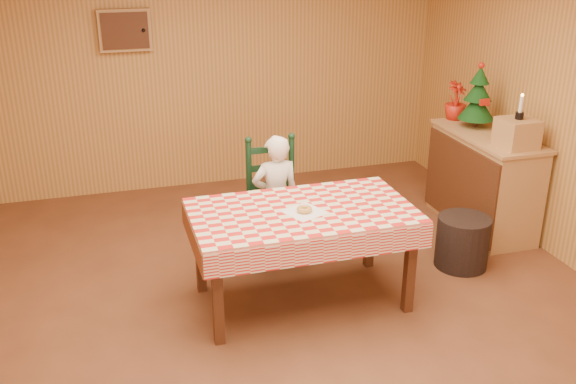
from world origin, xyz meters
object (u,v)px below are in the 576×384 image
object	(u,v)px
crate	(517,133)
storage_bin	(462,242)
seated_child	(276,199)
shelf_unit	(483,181)
christmas_tree	(478,98)
ladder_chair	(274,203)
dining_table	(302,220)

from	to	relation	value
crate	storage_bin	xyz separation A→B (m)	(-0.60, -0.27, -0.83)
seated_child	crate	world-z (taller)	crate
shelf_unit	crate	distance (m)	0.71
christmas_tree	storage_bin	world-z (taller)	christmas_tree
ladder_chair	shelf_unit	xyz separation A→B (m)	(2.07, 0.03, -0.04)
crate	ladder_chair	bearing A→B (deg)	169.97
ladder_chair	seated_child	size ratio (longest dim) A/B	0.96
seated_child	crate	size ratio (longest dim) A/B	3.75
shelf_unit	christmas_tree	bearing A→B (deg)	88.02
ladder_chair	crate	distance (m)	2.18
crate	dining_table	bearing A→B (deg)	-168.63
dining_table	ladder_chair	xyz separation A→B (m)	(0.00, 0.79, -0.18)
shelf_unit	seated_child	bearing A→B (deg)	-177.55
dining_table	christmas_tree	xyz separation A→B (m)	(2.08, 1.07, 0.52)
seated_child	shelf_unit	world-z (taller)	seated_child
crate	christmas_tree	bearing A→B (deg)	90.00
dining_table	crate	distance (m)	2.15
shelf_unit	christmas_tree	size ratio (longest dim) A/B	2.00
storage_bin	seated_child	bearing A→B (deg)	158.43
shelf_unit	crate	size ratio (longest dim) A/B	4.13
crate	seated_child	bearing A→B (deg)	171.50
christmas_tree	storage_bin	distance (m)	1.48
shelf_unit	christmas_tree	xyz separation A→B (m)	(0.01, 0.25, 0.74)
dining_table	crate	bearing A→B (deg)	11.37
shelf_unit	storage_bin	world-z (taller)	shelf_unit
crate	storage_bin	bearing A→B (deg)	-155.45
dining_table	christmas_tree	size ratio (longest dim) A/B	2.67
christmas_tree	storage_bin	bearing A→B (deg)	-123.02
storage_bin	christmas_tree	bearing A→B (deg)	56.98
crate	storage_bin	world-z (taller)	crate
seated_child	storage_bin	world-z (taller)	seated_child
shelf_unit	storage_bin	distance (m)	0.93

